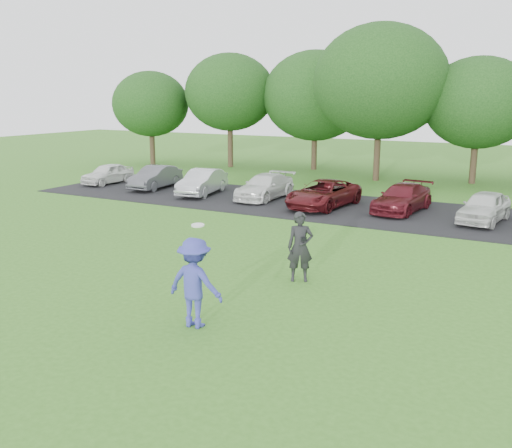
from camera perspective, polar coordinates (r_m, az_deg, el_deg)
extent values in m
plane|color=#397120|center=(13.34, -7.25, -8.42)|extent=(100.00, 100.00, 0.00)
cube|color=black|center=(24.66, 10.56, 1.42)|extent=(32.00, 6.50, 0.03)
imported|color=#3B3FA6|center=(12.06, -6.13, -5.86)|extent=(1.27, 0.77, 1.93)
cylinder|color=white|center=(11.67, -5.84, -0.12)|extent=(0.27, 0.27, 0.06)
imported|color=black|center=(14.92, 4.44, -2.30)|extent=(0.80, 0.70, 1.85)
cube|color=black|center=(14.63, 4.81, -1.52)|extent=(0.17, 0.15, 0.10)
imported|color=white|center=(32.26, -14.61, 4.91)|extent=(1.39, 3.24, 1.09)
imported|color=#53555A|center=(30.05, -10.03, 4.63)|extent=(1.52, 3.61, 1.16)
imported|color=silver|center=(27.92, -5.40, 4.20)|extent=(1.87, 3.82, 1.21)
imported|color=silver|center=(26.66, 0.88, 3.76)|extent=(1.66, 3.91, 1.13)
imported|color=#501116|center=(24.82, 6.76, 3.03)|extent=(2.42, 4.38, 1.16)
imported|color=#57131B|center=(24.51, 14.42, 2.53)|extent=(2.02, 4.02, 1.12)
imported|color=silver|center=(23.42, 21.87, 1.60)|extent=(1.85, 3.59, 1.17)
cylinder|color=#38281C|center=(40.70, -10.32, 7.44)|extent=(0.36, 0.36, 2.20)
ellipsoid|color=#214C19|center=(40.54, -10.49, 11.73)|extent=(5.20, 5.20, 4.42)
cylinder|color=#38281C|center=(38.70, -2.58, 7.73)|extent=(0.36, 0.36, 2.70)
ellipsoid|color=#214C19|center=(38.54, -2.63, 13.03)|extent=(5.94, 5.94, 5.05)
cylinder|color=#38281C|center=(37.49, 5.83, 7.12)|extent=(0.36, 0.36, 2.20)
ellipsoid|color=#214C19|center=(37.31, 5.96, 12.64)|extent=(6.68, 6.68, 5.68)
cylinder|color=#38281C|center=(33.18, 11.99, 6.60)|extent=(0.36, 0.36, 2.70)
ellipsoid|color=#214C19|center=(33.00, 12.33, 13.75)|extent=(7.42, 7.42, 6.31)
cylinder|color=#38281C|center=(33.54, 20.91, 5.67)|extent=(0.36, 0.36, 2.20)
ellipsoid|color=#214C19|center=(33.33, 21.37, 11.23)|extent=(5.76, 5.76, 4.90)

